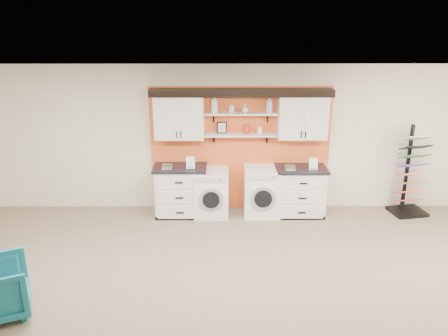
{
  "coord_description": "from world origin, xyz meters",
  "views": [
    {
      "loc": [
        -0.36,
        -4.05,
        3.55
      ],
      "look_at": [
        -0.32,
        2.3,
        1.39
      ],
      "focal_mm": 35.0,
      "sensor_mm": 36.0,
      "label": 1
    }
  ],
  "objects_px": {
    "base_cabinet_left": "(181,191)",
    "washer": "(211,192)",
    "sample_rack": "(410,186)",
    "base_cabinet_right": "(300,191)",
    "dryer": "(262,191)"
  },
  "relations": [
    {
      "from": "base_cabinet_left",
      "to": "washer",
      "type": "distance_m",
      "value": 0.58
    },
    {
      "from": "washer",
      "to": "base_cabinet_right",
      "type": "bearing_deg",
      "value": 0.12
    },
    {
      "from": "base_cabinet_right",
      "to": "dryer",
      "type": "distance_m",
      "value": 0.73
    },
    {
      "from": "base_cabinet_left",
      "to": "sample_rack",
      "type": "bearing_deg",
      "value": 0.47
    },
    {
      "from": "washer",
      "to": "dryer",
      "type": "bearing_deg",
      "value": 0.0
    },
    {
      "from": "base_cabinet_right",
      "to": "base_cabinet_left",
      "type": "bearing_deg",
      "value": -180.0
    },
    {
      "from": "base_cabinet_left",
      "to": "sample_rack",
      "type": "xyz_separation_m",
      "value": [
        4.36,
        0.04,
        0.06
      ]
    },
    {
      "from": "base_cabinet_left",
      "to": "dryer",
      "type": "relative_size",
      "value": 1.06
    },
    {
      "from": "sample_rack",
      "to": "base_cabinet_left",
      "type": "bearing_deg",
      "value": 170.2
    },
    {
      "from": "base_cabinet_right",
      "to": "sample_rack",
      "type": "distance_m",
      "value": 2.11
    },
    {
      "from": "base_cabinet_right",
      "to": "sample_rack",
      "type": "relative_size",
      "value": 0.56
    },
    {
      "from": "base_cabinet_left",
      "to": "washer",
      "type": "xyz_separation_m",
      "value": [
        0.58,
        -0.0,
        -0.04
      ]
    },
    {
      "from": "base_cabinet_right",
      "to": "sample_rack",
      "type": "xyz_separation_m",
      "value": [
        2.1,
        0.04,
        0.07
      ]
    },
    {
      "from": "washer",
      "to": "dryer",
      "type": "height_order",
      "value": "dryer"
    },
    {
      "from": "base_cabinet_right",
      "to": "dryer",
      "type": "height_order",
      "value": "base_cabinet_right"
    }
  ]
}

